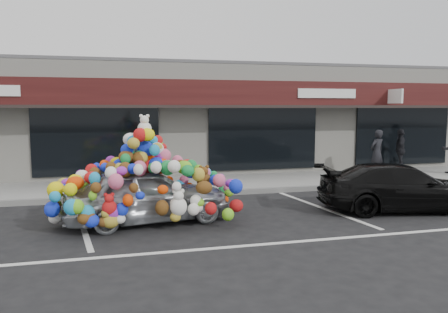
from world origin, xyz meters
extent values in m
plane|color=black|center=(0.00, 0.00, 0.00)|extent=(90.00, 90.00, 0.00)
cube|color=silver|center=(0.00, 8.50, 2.10)|extent=(24.00, 6.00, 4.20)
cube|color=#59595B|center=(0.00, 8.50, 4.25)|extent=(24.00, 6.00, 0.12)
cube|color=black|center=(0.00, 5.42, 3.15)|extent=(24.00, 0.18, 0.90)
cube|color=black|center=(0.00, 4.90, 2.65)|extent=(24.00, 1.20, 0.10)
cube|color=white|center=(8.20, 4.95, 3.05)|extent=(0.08, 0.95, 0.55)
cube|color=white|center=(5.50, 5.30, 3.15)|extent=(2.40, 0.04, 0.35)
cube|color=black|center=(-3.00, 5.47, 1.45)|extent=(4.20, 0.12, 2.30)
cube|color=black|center=(3.00, 5.47, 1.45)|extent=(4.20, 0.12, 2.30)
cube|color=black|center=(9.00, 5.47, 1.45)|extent=(4.20, 0.12, 2.30)
cube|color=gray|center=(0.00, 4.00, 0.07)|extent=(26.00, 3.00, 0.15)
cube|color=slate|center=(0.00, 2.50, 0.07)|extent=(26.00, 0.18, 0.16)
cube|color=silver|center=(-3.20, 0.20, 0.00)|extent=(0.73, 4.37, 0.01)
cube|color=silver|center=(2.80, 0.20, 0.00)|extent=(0.73, 4.37, 0.01)
cube|color=silver|center=(2.00, -2.30, 0.00)|extent=(14.00, 0.12, 0.01)
imported|color=#8F9498|center=(-1.74, -0.08, 0.63)|extent=(2.03, 3.91, 1.27)
ellipsoid|color=red|center=(-1.74, -0.08, 1.75)|extent=(1.34, 1.71, 0.95)
sphere|color=yellow|center=(-0.43, -0.23, 0.94)|extent=(0.34, 0.34, 0.34)
sphere|color=#2459FF|center=(-1.14, -0.91, 0.55)|extent=(0.36, 0.36, 0.36)
sphere|color=green|center=(-2.54, 0.74, 0.60)|extent=(0.30, 0.30, 0.30)
sphere|color=#F46D80|center=(-1.74, -0.08, 2.17)|extent=(0.32, 0.32, 0.32)
sphere|color=#E44300|center=(-2.85, 0.02, 0.95)|extent=(0.30, 0.30, 0.30)
imported|color=black|center=(4.60, -0.49, 0.60)|extent=(2.42, 4.36, 1.19)
imported|color=#232329|center=(6.86, 3.97, 0.98)|extent=(0.70, 0.57, 1.66)
imported|color=black|center=(8.42, 4.76, 0.97)|extent=(1.01, 0.88, 1.64)
camera|label=1|loc=(-2.44, -9.99, 2.62)|focal=35.00mm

